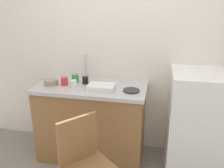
{
  "coord_description": "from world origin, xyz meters",
  "views": [
    {
      "loc": [
        0.37,
        -1.64,
        1.73
      ],
      "look_at": [
        -0.11,
        0.6,
        0.95
      ],
      "focal_mm": 36.2,
      "sensor_mm": 36.0,
      "label": 1
    }
  ],
  "objects_px": {
    "terracotta_bowl": "(51,82)",
    "cup_black": "(85,80)",
    "dish_tray": "(101,87)",
    "hotplate": "(131,90)",
    "chair": "(87,166)",
    "refrigerator": "(194,123)",
    "cup_green": "(75,78)",
    "cup_red": "(64,81)",
    "cup_white": "(74,83)"
  },
  "relations": [
    {
      "from": "dish_tray",
      "to": "cup_black",
      "type": "relative_size",
      "value": 3.44
    },
    {
      "from": "refrigerator",
      "to": "chair",
      "type": "relative_size",
      "value": 1.26
    },
    {
      "from": "dish_tray",
      "to": "hotplate",
      "type": "height_order",
      "value": "dish_tray"
    },
    {
      "from": "cup_red",
      "to": "cup_white",
      "type": "relative_size",
      "value": 1.2
    },
    {
      "from": "dish_tray",
      "to": "cup_green",
      "type": "bearing_deg",
      "value": 154.11
    },
    {
      "from": "cup_green",
      "to": "chair",
      "type": "bearing_deg",
      "value": -65.42
    },
    {
      "from": "cup_green",
      "to": "cup_white",
      "type": "height_order",
      "value": "cup_green"
    },
    {
      "from": "chair",
      "to": "dish_tray",
      "type": "distance_m",
      "value": 0.86
    },
    {
      "from": "cup_white",
      "to": "cup_red",
      "type": "bearing_deg",
      "value": 166.46
    },
    {
      "from": "dish_tray",
      "to": "cup_black",
      "type": "xyz_separation_m",
      "value": [
        -0.22,
        0.14,
        0.02
      ]
    },
    {
      "from": "chair",
      "to": "cup_black",
      "type": "relative_size",
      "value": 10.92
    },
    {
      "from": "cup_red",
      "to": "cup_white",
      "type": "xyz_separation_m",
      "value": [
        0.12,
        -0.03,
        -0.01
      ]
    },
    {
      "from": "hotplate",
      "to": "cup_green",
      "type": "distance_m",
      "value": 0.7
    },
    {
      "from": "terracotta_bowl",
      "to": "chair",
      "type": "bearing_deg",
      "value": -49.6
    },
    {
      "from": "terracotta_bowl",
      "to": "hotplate",
      "type": "distance_m",
      "value": 0.91
    },
    {
      "from": "dish_tray",
      "to": "cup_white",
      "type": "distance_m",
      "value": 0.32
    },
    {
      "from": "chair",
      "to": "cup_green",
      "type": "bearing_deg",
      "value": 64.67
    },
    {
      "from": "chair",
      "to": "hotplate",
      "type": "xyz_separation_m",
      "value": [
        0.26,
        0.74,
        0.41
      ]
    },
    {
      "from": "refrigerator",
      "to": "cup_green",
      "type": "distance_m",
      "value": 1.4
    },
    {
      "from": "refrigerator",
      "to": "hotplate",
      "type": "xyz_separation_m",
      "value": [
        -0.67,
        -0.08,
        0.35
      ]
    },
    {
      "from": "refrigerator",
      "to": "terracotta_bowl",
      "type": "xyz_separation_m",
      "value": [
        -1.58,
        -0.06,
        0.37
      ]
    },
    {
      "from": "cup_red",
      "to": "cup_white",
      "type": "bearing_deg",
      "value": -13.54
    },
    {
      "from": "refrigerator",
      "to": "dish_tray",
      "type": "xyz_separation_m",
      "value": [
        -0.99,
        -0.08,
        0.36
      ]
    },
    {
      "from": "cup_red",
      "to": "terracotta_bowl",
      "type": "bearing_deg",
      "value": -172.72
    },
    {
      "from": "cup_white",
      "to": "dish_tray",
      "type": "bearing_deg",
      "value": -2.93
    },
    {
      "from": "chair",
      "to": "terracotta_bowl",
      "type": "height_order",
      "value": "terracotta_bowl"
    },
    {
      "from": "cup_red",
      "to": "cup_green",
      "type": "bearing_deg",
      "value": 57.52
    },
    {
      "from": "refrigerator",
      "to": "hotplate",
      "type": "distance_m",
      "value": 0.76
    },
    {
      "from": "cup_red",
      "to": "chair",
      "type": "bearing_deg",
      "value": -57.56
    },
    {
      "from": "hotplate",
      "to": "cup_red",
      "type": "distance_m",
      "value": 0.76
    },
    {
      "from": "dish_tray",
      "to": "cup_green",
      "type": "relative_size",
      "value": 3.01
    },
    {
      "from": "hotplate",
      "to": "refrigerator",
      "type": "bearing_deg",
      "value": 7.15
    },
    {
      "from": "refrigerator",
      "to": "cup_green",
      "type": "height_order",
      "value": "refrigerator"
    },
    {
      "from": "dish_tray",
      "to": "terracotta_bowl",
      "type": "distance_m",
      "value": 0.59
    },
    {
      "from": "refrigerator",
      "to": "cup_red",
      "type": "bearing_deg",
      "value": -178.55
    },
    {
      "from": "cup_green",
      "to": "cup_black",
      "type": "distance_m",
      "value": 0.14
    },
    {
      "from": "terracotta_bowl",
      "to": "cup_red",
      "type": "distance_m",
      "value": 0.15
    },
    {
      "from": "hotplate",
      "to": "cup_white",
      "type": "relative_size",
      "value": 2.32
    },
    {
      "from": "dish_tray",
      "to": "hotplate",
      "type": "relative_size",
      "value": 1.65
    },
    {
      "from": "terracotta_bowl",
      "to": "cup_black",
      "type": "relative_size",
      "value": 1.89
    },
    {
      "from": "dish_tray",
      "to": "cup_green",
      "type": "xyz_separation_m",
      "value": [
        -0.36,
        0.17,
        0.02
      ]
    },
    {
      "from": "cup_red",
      "to": "cup_black",
      "type": "bearing_deg",
      "value": 24.22
    },
    {
      "from": "refrigerator",
      "to": "cup_red",
      "type": "distance_m",
      "value": 1.48
    },
    {
      "from": "chair",
      "to": "terracotta_bowl",
      "type": "xyz_separation_m",
      "value": [
        -0.65,
        0.77,
        0.43
      ]
    },
    {
      "from": "cup_black",
      "to": "cup_white",
      "type": "height_order",
      "value": "cup_black"
    },
    {
      "from": "chair",
      "to": "hotplate",
      "type": "height_order",
      "value": "hotplate"
    },
    {
      "from": "refrigerator",
      "to": "cup_black",
      "type": "relative_size",
      "value": 13.73
    },
    {
      "from": "terracotta_bowl",
      "to": "refrigerator",
      "type": "bearing_deg",
      "value": 2.01
    },
    {
      "from": "terracotta_bowl",
      "to": "cup_black",
      "type": "height_order",
      "value": "cup_black"
    },
    {
      "from": "hotplate",
      "to": "cup_green",
      "type": "xyz_separation_m",
      "value": [
        -0.68,
        0.18,
        0.04
      ]
    }
  ]
}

